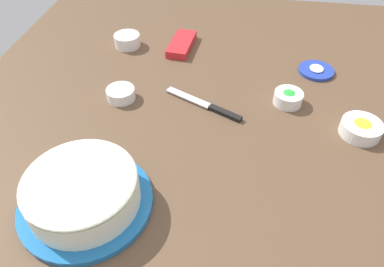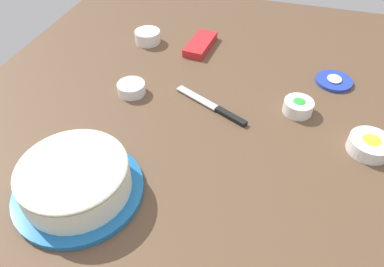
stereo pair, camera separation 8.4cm
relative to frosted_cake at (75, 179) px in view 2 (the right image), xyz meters
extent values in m
plane|color=brown|center=(0.32, -0.29, -0.04)|extent=(1.54, 1.54, 0.00)
cylinder|color=#1E6BB2|center=(0.00, 0.00, -0.04)|extent=(0.27, 0.27, 0.01)
cylinder|color=brown|center=(0.00, 0.00, -0.01)|extent=(0.21, 0.21, 0.05)
cylinder|color=white|center=(0.00, 0.00, 0.00)|extent=(0.23, 0.23, 0.06)
ellipsoid|color=white|center=(0.00, 0.00, 0.04)|extent=(0.23, 0.23, 0.03)
cylinder|color=#233DAD|center=(0.57, -0.52, -0.04)|extent=(0.11, 0.11, 0.01)
ellipsoid|color=white|center=(0.57, -0.52, -0.03)|extent=(0.05, 0.04, 0.01)
cube|color=silver|center=(0.38, -0.15, -0.04)|extent=(0.08, 0.14, 0.00)
cube|color=black|center=(0.33, -0.26, -0.04)|extent=(0.06, 0.09, 0.01)
cylinder|color=white|center=(0.36, 0.03, -0.03)|extent=(0.08, 0.08, 0.03)
cylinder|color=pink|center=(0.36, 0.03, -0.03)|extent=(0.07, 0.07, 0.01)
ellipsoid|color=pink|center=(0.36, 0.03, -0.02)|extent=(0.05, 0.05, 0.02)
cylinder|color=white|center=(0.31, -0.60, -0.03)|extent=(0.10, 0.10, 0.03)
cylinder|color=yellow|center=(0.31, -0.60, -0.02)|extent=(0.08, 0.08, 0.01)
ellipsoid|color=yellow|center=(0.31, -0.60, -0.02)|extent=(0.07, 0.07, 0.02)
cylinder|color=white|center=(0.40, -0.42, -0.03)|extent=(0.08, 0.08, 0.04)
cylinder|color=green|center=(0.40, -0.42, -0.02)|extent=(0.07, 0.07, 0.01)
ellipsoid|color=green|center=(0.40, -0.42, -0.02)|extent=(0.05, 0.05, 0.02)
cylinder|color=white|center=(0.64, 0.09, -0.02)|extent=(0.09, 0.09, 0.04)
cylinder|color=blue|center=(0.64, 0.09, -0.02)|extent=(0.07, 0.07, 0.01)
ellipsoid|color=blue|center=(0.64, 0.09, -0.02)|extent=(0.06, 0.06, 0.02)
cube|color=red|center=(0.65, -0.09, -0.03)|extent=(0.16, 0.08, 0.02)
camera|label=1|loc=(-0.40, -0.28, 0.58)|focal=33.68mm
camera|label=2|loc=(-0.38, -0.36, 0.58)|focal=33.68mm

